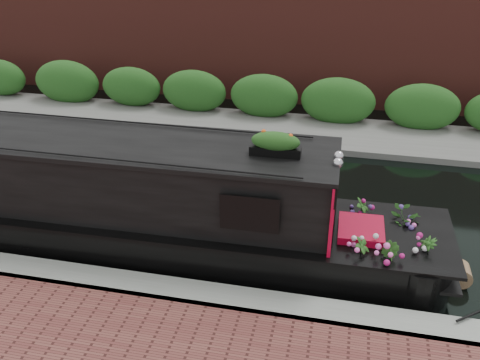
# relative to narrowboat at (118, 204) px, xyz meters

# --- Properties ---
(ground) EXTENTS (80.00, 80.00, 0.00)m
(ground) POSITION_rel_narrowboat_xyz_m (1.65, 1.80, -0.81)
(ground) COLOR black
(ground) RESTS_ON ground
(near_bank_coping) EXTENTS (40.00, 0.60, 0.50)m
(near_bank_coping) POSITION_rel_narrowboat_xyz_m (1.65, -1.50, -0.81)
(near_bank_coping) COLOR gray
(near_bank_coping) RESTS_ON ground
(far_bank_path) EXTENTS (40.00, 2.40, 0.34)m
(far_bank_path) POSITION_rel_narrowboat_xyz_m (1.65, 6.00, -0.81)
(far_bank_path) COLOR slate
(far_bank_path) RESTS_ON ground
(far_hedge) EXTENTS (40.00, 1.10, 2.80)m
(far_hedge) POSITION_rel_narrowboat_xyz_m (1.65, 6.90, -0.81)
(far_hedge) COLOR #23571D
(far_hedge) RESTS_ON ground
(far_brick_wall) EXTENTS (40.00, 1.00, 8.00)m
(far_brick_wall) POSITION_rel_narrowboat_xyz_m (1.65, 9.00, -0.81)
(far_brick_wall) COLOR #5D261F
(far_brick_wall) RESTS_ON ground
(narrowboat) EXTENTS (11.70, 2.27, 2.75)m
(narrowboat) POSITION_rel_narrowboat_xyz_m (0.00, 0.00, 0.00)
(narrowboat) COLOR black
(narrowboat) RESTS_ON ground
(rope_fender) EXTENTS (0.37, 0.38, 0.37)m
(rope_fender) POSITION_rel_narrowboat_xyz_m (6.25, -0.00, -0.63)
(rope_fender) COLOR #8B6A49
(rope_fender) RESTS_ON ground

